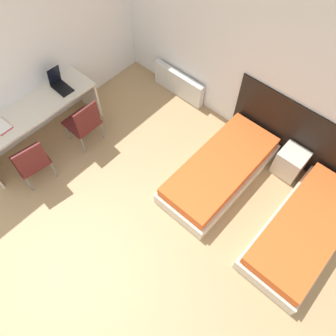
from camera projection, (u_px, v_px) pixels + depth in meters
name	position (u px, v px, depth m)	size (l,w,h in m)	color
ground_plane	(59.00, 292.00, 4.24)	(20.00, 20.00, 0.00)	tan
wall_back	(251.00, 61.00, 4.62)	(5.87, 0.05, 2.70)	white
wall_left	(33.00, 50.00, 4.74)	(0.05, 4.81, 2.70)	white
headboard_panel	(305.00, 141.00, 4.84)	(2.44, 0.03, 1.13)	black
bed_near_window	(220.00, 170.00, 5.00)	(0.90, 2.01, 0.40)	beige
bed_near_door	(304.00, 231.00, 4.48)	(0.90, 2.01, 0.40)	beige
nightstand	(290.00, 162.00, 5.03)	(0.40, 0.38, 0.48)	beige
radiator	(179.00, 84.00, 5.94)	(1.08, 0.12, 0.48)	silver
desk	(35.00, 117.00, 5.04)	(0.61, 2.04, 0.77)	beige
chair_near_laptop	(84.00, 122.00, 5.14)	(0.47, 0.47, 0.90)	#511919
chair_near_notebook	(31.00, 161.00, 4.75)	(0.53, 0.53, 0.90)	#511919
laptop	(60.00, 84.00, 5.09)	(0.36, 0.22, 0.35)	black
open_notebook	(1.00, 126.00, 4.71)	(0.31, 0.22, 0.02)	#B21E1E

